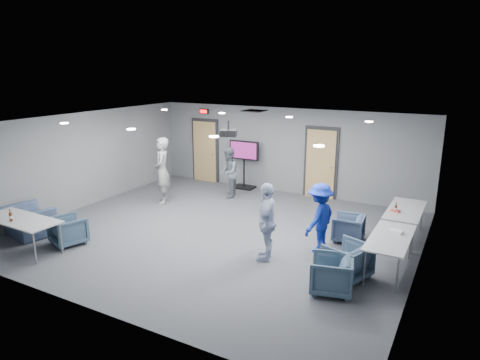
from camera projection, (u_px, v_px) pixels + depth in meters
The scene contains 29 objects.
floor at pixel (220, 232), 10.50m from camera, with size 9.00×9.00×0.00m, color #393B41.
ceiling at pixel (219, 122), 9.81m from camera, with size 9.00×9.00×0.00m, color silver.
wall_back at pixel (285, 151), 13.54m from camera, with size 9.00×0.02×2.70m, color slate.
wall_front at pixel (88, 235), 6.76m from camera, with size 9.00×0.02×2.70m, color slate.
wall_left at pixel (85, 160), 12.24m from camera, with size 0.02×8.00×2.70m, color slate.
wall_right at pixel (423, 208), 8.06m from camera, with size 0.02×8.00×2.70m, color slate.
door_left at pixel (205, 151), 14.97m from camera, with size 1.06×0.17×2.24m.
door_right at pixel (321, 164), 13.02m from camera, with size 1.06×0.17×2.24m.
exit_sign at pixel (204, 111), 14.60m from camera, with size 0.32×0.08×0.16m.
hvac_diffuser at pixel (254, 111), 12.42m from camera, with size 0.60×0.60×0.03m, color black.
downlights at pixel (219, 122), 9.81m from camera, with size 6.18×3.78×0.02m.
person_a at pixel (162, 171), 12.53m from camera, with size 0.71×0.47×1.95m, color gray.
person_b at pixel (228, 173), 13.12m from camera, with size 0.76×0.59×1.56m, color slate.
person_c at pixel (267, 222), 8.82m from camera, with size 0.97×0.40×1.66m, color #A0AECE.
person_d at pixel (320, 218), 9.23m from camera, with size 0.99×0.57×1.53m, color navy.
chair_right_a at pixel (348, 228), 9.87m from camera, with size 0.67×0.69×0.63m, color #3B4C67.
chair_right_b at pixel (347, 260), 8.14m from camera, with size 0.75×0.77×0.70m, color #3E536B.
chair_right_c at pixel (331, 275), 7.62m from camera, with size 0.72×0.74×0.67m, color #3B5267.
chair_front_a at pixel (68, 230), 9.71m from camera, with size 0.70×0.72×0.65m, color #3A5064.
chair_front_b at pixel (28, 221), 10.19m from camera, with size 1.09×0.95×0.71m, color #3C4B68.
table_right_a at pixel (405, 211), 9.91m from camera, with size 0.75×1.81×0.73m.
table_right_b at pixel (390, 239), 8.30m from camera, with size 0.74×1.77×0.73m.
table_front_left at pixel (21, 221), 9.28m from camera, with size 1.91×0.83×0.73m.
bottle_front at pixel (11, 217), 9.11m from camera, with size 0.07×0.07×0.27m.
bottle_right at pixel (396, 209), 9.67m from camera, with size 0.06×0.06×0.23m.
snack_box at pixel (395, 211), 9.73m from camera, with size 0.19×0.13×0.04m, color #DD3F37.
wrapper at pixel (396, 231), 8.48m from camera, with size 0.25×0.17×0.06m, color white.
tv_stand at pixel (244, 162), 14.07m from camera, with size 1.04×0.49×1.59m.
projector at pixel (228, 133), 10.15m from camera, with size 0.48×0.45×0.37m.
Camera 1 is at (5.15, -8.38, 3.92)m, focal length 32.00 mm.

